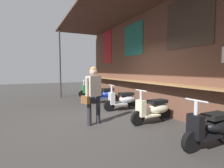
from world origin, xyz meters
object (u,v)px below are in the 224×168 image
scooter_green (93,90)px  scooter_black (212,127)px  scooter_cream (154,109)px  shopper_with_handbag (93,90)px  scooter_silver (123,100)px  scooter_blue (105,94)px

scooter_green → scooter_black: 6.94m
scooter_cream → shopper_with_handbag: shopper_with_handbag is taller
scooter_green → scooter_cream: (5.21, 0.00, 0.00)m
scooter_silver → scooter_cream: bearing=92.1°
scooter_blue → scooter_cream: same height
scooter_cream → scooter_black: bearing=87.3°
scooter_green → scooter_black: same height
scooter_silver → shopper_with_handbag: bearing=38.2°
scooter_blue → scooter_black: (5.19, 0.00, 0.00)m
scooter_silver → shopper_with_handbag: size_ratio=0.88×
scooter_green → scooter_silver: (3.44, 0.00, 0.00)m
scooter_blue → shopper_with_handbag: shopper_with_handbag is taller
scooter_silver → scooter_cream: 1.77m
scooter_green → scooter_cream: same height
scooter_silver → scooter_cream: same height
scooter_green → scooter_silver: size_ratio=1.00×
shopper_with_handbag → scooter_green: bearing=139.1°
scooter_black → shopper_with_handbag: size_ratio=0.88×
scooter_silver → scooter_cream: (1.77, -0.00, 0.00)m
scooter_silver → scooter_black: (3.49, 0.00, 0.00)m
scooter_blue → scooter_black: 5.19m
scooter_green → shopper_with_handbag: shopper_with_handbag is taller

